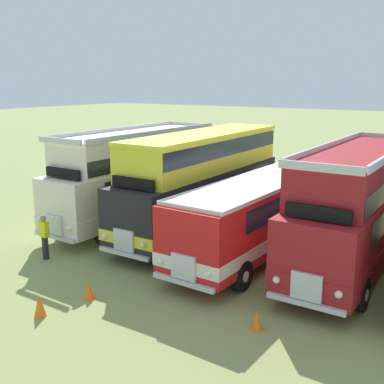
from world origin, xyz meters
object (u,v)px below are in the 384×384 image
object	(u,v)px
cone_mid_row	(89,291)
marshal_person	(45,237)
bus_first_in_row	(138,174)
cone_far_end	(40,306)
bus_second_in_row	(203,178)
bus_fourth_in_row	(358,204)
bus_third_in_row	(269,207)
cone_near_end	(257,320)

from	to	relation	value
cone_mid_row	marshal_person	distance (m)	4.29
bus_first_in_row	cone_far_end	bearing A→B (deg)	-66.94
bus_second_in_row	cone_mid_row	xyz separation A→B (m)	(0.81, -7.98, -2.19)
marshal_person	cone_mid_row	bearing A→B (deg)	-21.91
bus_second_in_row	bus_fourth_in_row	world-z (taller)	bus_fourth_in_row
cone_mid_row	marshal_person	size ratio (longest dim) A/B	0.33
bus_third_in_row	cone_mid_row	distance (m)	8.03
bus_second_in_row	bus_third_in_row	size ratio (longest dim) A/B	0.93
bus_first_in_row	bus_second_in_row	world-z (taller)	bus_first_in_row
marshal_person	bus_fourth_in_row	bearing A→B (deg)	30.53
cone_near_end	marshal_person	distance (m)	9.20
bus_fourth_in_row	cone_mid_row	distance (m)	9.94
bus_second_in_row	bus_fourth_in_row	bearing A→B (deg)	-3.71
bus_fourth_in_row	marshal_person	size ratio (longest dim) A/B	5.97
bus_first_in_row	bus_third_in_row	world-z (taller)	bus_first_in_row
cone_near_end	cone_far_end	bearing A→B (deg)	-153.45
bus_second_in_row	cone_near_end	xyz separation A→B (m)	(6.05, -6.79, -2.18)
bus_first_in_row	cone_near_end	size ratio (longest dim) A/B	17.82
bus_second_in_row	cone_near_end	size ratio (longest dim) A/B	18.79
bus_third_in_row	bus_fourth_in_row	bearing A→B (deg)	1.73
bus_fourth_in_row	marshal_person	xyz separation A→B (m)	(-10.08, -5.95, -1.47)
cone_near_end	cone_mid_row	size ratio (longest dim) A/B	1.02
cone_far_end	bus_first_in_row	bearing A→B (deg)	113.06
bus_fourth_in_row	cone_near_end	bearing A→B (deg)	-98.17
bus_first_in_row	cone_mid_row	size ratio (longest dim) A/B	18.19
bus_first_in_row	bus_second_in_row	bearing A→B (deg)	6.11
bus_third_in_row	marshal_person	distance (m)	8.86
bus_third_in_row	bus_fourth_in_row	world-z (taller)	bus_fourth_in_row
bus_second_in_row	cone_near_end	distance (m)	9.35
bus_third_in_row	cone_mid_row	xyz separation A→B (m)	(-2.67, -7.43, -1.48)
bus_second_in_row	bus_third_in_row	xyz separation A→B (m)	(3.48, -0.56, -0.71)
bus_third_in_row	cone_far_end	bearing A→B (deg)	-108.56
bus_fourth_in_row	marshal_person	world-z (taller)	bus_fourth_in_row
bus_second_in_row	cone_near_end	bearing A→B (deg)	-48.31
bus_first_in_row	bus_fourth_in_row	bearing A→B (deg)	-0.43
bus_third_in_row	bus_fourth_in_row	size ratio (longest dim) A/B	1.13
cone_near_end	cone_far_end	world-z (taller)	cone_far_end
bus_third_in_row	cone_near_end	size ratio (longest dim) A/B	20.28
bus_fourth_in_row	cone_near_end	xyz separation A→B (m)	(-0.91, -6.34, -2.07)
bus_fourth_in_row	marshal_person	distance (m)	11.80
bus_second_in_row	cone_far_end	bearing A→B (deg)	-87.32
bus_second_in_row	cone_far_end	size ratio (longest dim) A/B	15.80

